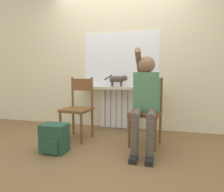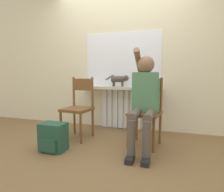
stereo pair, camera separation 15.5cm
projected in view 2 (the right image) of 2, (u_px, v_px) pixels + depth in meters
ground_plane at (99, 153)px, 2.39m from camera, size 12.00×12.00×0.00m
wall_with_window at (123, 55)px, 3.40m from camera, size 7.00×0.06×2.70m
radiator at (121, 109)px, 3.44m from camera, size 0.74×0.08×0.74m
windowsill at (120, 88)px, 3.30m from camera, size 1.43×0.30×0.05m
window_glass at (122, 59)px, 3.38m from camera, size 1.38×0.01×0.96m
chair_left at (79, 107)px, 2.93m from camera, size 0.44×0.44×0.95m
chair_right at (146, 111)px, 2.62m from camera, size 0.47×0.47×0.95m
person at (144, 97)px, 2.47m from camera, size 0.36×1.04×1.35m
cat at (120, 79)px, 3.25m from camera, size 0.42×0.11×0.21m
backpack at (53, 137)px, 2.45m from camera, size 0.33×0.25×0.37m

